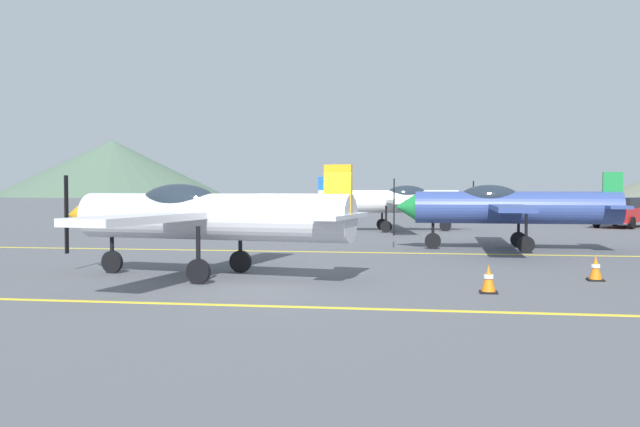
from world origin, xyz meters
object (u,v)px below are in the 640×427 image
Objects in this scene: airplane_mid at (507,206)px; airplane_far at (394,201)px; traffic_cone_front at (596,268)px; airplane_near at (202,215)px; car_sedan at (623,212)px; traffic_cone_side at (489,279)px.

airplane_far is at bearing 113.97° from airplane_mid.
airplane_near is at bearing -175.14° from traffic_cone_front.
airplane_far is at bearing -156.61° from car_sedan.
airplane_near is 28.51m from car_sedan.
airplane_far is 15.19× the size of traffic_cone_side.
airplane_far is (-4.38, 9.85, 0.00)m from airplane_mid.
traffic_cone_front is 3.51m from traffic_cone_side.
traffic_cone_side is at bearing -109.81° from car_sedan.
airplane_far is at bearing 107.33° from traffic_cone_front.
traffic_cone_front is (5.54, -17.76, -1.22)m from airplane_far.
airplane_mid is at bearing 98.38° from traffic_cone_front.
airplane_mid is at bearing -66.03° from airplane_far.
traffic_cone_side is (-9.12, -25.32, -0.56)m from car_sedan.
airplane_mid is at bearing -116.99° from car_sedan.
traffic_cone_side is (2.93, -20.11, -1.22)m from airplane_far.
airplane_near is at bearing -123.53° from car_sedan.
car_sedan reaches higher than traffic_cone_front.
airplane_far reaches higher than car_sedan.
airplane_mid and airplane_far have the same top height.
airplane_mid is 10.78m from airplane_far.
car_sedan is 23.88m from traffic_cone_front.
airplane_far reaches higher than traffic_cone_side.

